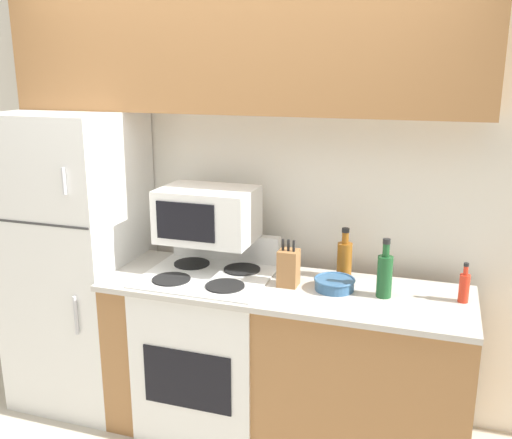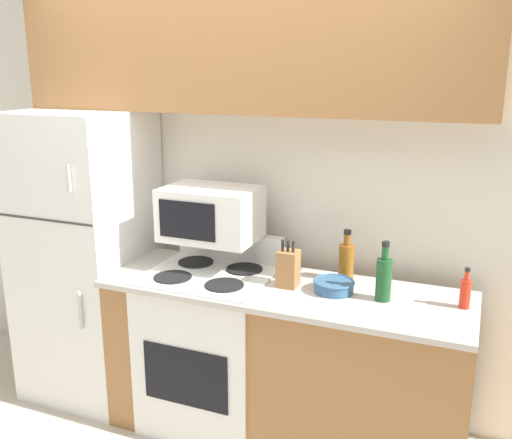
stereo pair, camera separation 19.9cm
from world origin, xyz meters
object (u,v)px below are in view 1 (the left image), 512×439
(knife_block, at_px, (289,268))
(bottle_whiskey, at_px, (344,259))
(refrigerator, at_px, (78,260))
(microwave, at_px, (208,214))
(bottle_hot_sauce, at_px, (464,287))
(stove, at_px, (210,348))
(bowl, at_px, (334,284))
(bottle_wine_green, at_px, (385,274))

(knife_block, bearing_deg, bottle_whiskey, 37.92)
(refrigerator, height_order, microwave, refrigerator)
(microwave, distance_m, bottle_whiskey, 0.78)
(bottle_hot_sauce, bearing_deg, stove, -177.11)
(stove, height_order, microwave, microwave)
(microwave, distance_m, bowl, 0.79)
(stove, distance_m, microwave, 0.76)
(knife_block, height_order, bottle_hot_sauce, knife_block)
(refrigerator, bearing_deg, knife_block, -2.26)
(bowl, bearing_deg, bottle_wine_green, -3.07)
(microwave, distance_m, bottle_wine_green, 1.01)
(knife_block, bearing_deg, refrigerator, 177.74)
(stove, distance_m, bottle_whiskey, 0.92)
(stove, xyz_separation_m, microwave, (-0.04, 0.11, 0.75))
(stove, relative_size, bottle_wine_green, 3.57)
(knife_block, bearing_deg, microwave, 168.78)
(stove, distance_m, bowl, 0.83)
(knife_block, bearing_deg, bottle_wine_green, 0.44)
(knife_block, relative_size, bottle_whiskey, 0.90)
(microwave, height_order, bottle_whiskey, microwave)
(microwave, bearing_deg, bowl, -6.26)
(bottle_whiskey, bearing_deg, refrigerator, -174.66)
(bowl, relative_size, bottle_wine_green, 0.71)
(bowl, height_order, bottle_whiskey, bottle_whiskey)
(refrigerator, relative_size, bowl, 8.31)
(refrigerator, relative_size, stove, 1.65)
(bottle_whiskey, bearing_deg, bottle_hot_sauce, -13.26)
(microwave, xyz_separation_m, bottle_hot_sauce, (1.36, -0.04, -0.24))
(bottle_whiskey, bearing_deg, microwave, -172.15)
(bottle_wine_green, bearing_deg, knife_block, -179.56)
(refrigerator, distance_m, bowl, 1.57)
(microwave, xyz_separation_m, bowl, (0.73, -0.08, -0.29))
(bottle_hot_sauce, bearing_deg, bottle_whiskey, 166.74)
(bowl, xyz_separation_m, bottle_hot_sauce, (0.62, 0.04, 0.05))
(microwave, relative_size, bowl, 2.44)
(microwave, height_order, bowl, microwave)
(knife_block, xyz_separation_m, bottle_wine_green, (0.49, 0.00, 0.02))
(refrigerator, relative_size, bottle_wine_green, 5.88)
(refrigerator, bearing_deg, microwave, 3.08)
(bottle_wine_green, bearing_deg, bowl, 176.93)
(bowl, height_order, bottle_wine_green, bottle_wine_green)
(refrigerator, distance_m, bottle_hot_sauce, 2.19)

